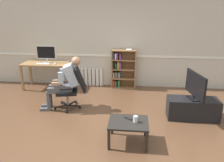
% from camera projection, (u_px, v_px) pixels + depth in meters
% --- Properties ---
extents(ground_plane, '(18.00, 18.00, 0.00)m').
position_uv_depth(ground_plane, '(100.00, 127.00, 4.41)').
color(ground_plane, brown).
extents(back_wall, '(12.00, 0.13, 2.70)m').
position_uv_depth(back_wall, '(113.00, 41.00, 6.50)').
color(back_wall, beige).
rests_on(back_wall, ground_plane).
extents(computer_desk, '(1.32, 0.63, 0.76)m').
position_uv_depth(computer_desk, '(46.00, 67.00, 6.44)').
color(computer_desk, '#9E7547').
rests_on(computer_desk, ground_plane).
extents(imac_monitor, '(0.56, 0.14, 0.48)m').
position_uv_depth(imac_monitor, '(46.00, 53.00, 6.39)').
color(imac_monitor, silver).
rests_on(imac_monitor, computer_desk).
extents(keyboard, '(0.39, 0.12, 0.02)m').
position_uv_depth(keyboard, '(43.00, 64.00, 6.27)').
color(keyboard, white).
rests_on(keyboard, computer_desk).
extents(computer_mouse, '(0.06, 0.10, 0.03)m').
position_uv_depth(computer_mouse, '(55.00, 64.00, 6.25)').
color(computer_mouse, white).
rests_on(computer_mouse, computer_desk).
extents(bookshelf, '(0.70, 0.29, 1.16)m').
position_uv_depth(bookshelf, '(122.00, 69.00, 6.52)').
color(bookshelf, olive).
rests_on(bookshelf, ground_plane).
extents(radiator, '(0.91, 0.08, 0.53)m').
position_uv_depth(radiator, '(88.00, 77.00, 6.81)').
color(radiator, white).
rests_on(radiator, ground_plane).
extents(office_chair, '(0.77, 0.63, 0.98)m').
position_uv_depth(office_chair, '(73.00, 87.00, 5.15)').
color(office_chair, black).
rests_on(office_chair, ground_plane).
extents(person_seated, '(0.98, 0.50, 1.23)m').
position_uv_depth(person_seated, '(65.00, 82.00, 5.09)').
color(person_seated, '#4C4C51').
rests_on(person_seated, ground_plane).
extents(tv_stand, '(1.05, 0.44, 0.44)m').
position_uv_depth(tv_stand, '(192.00, 109.00, 4.73)').
color(tv_stand, black).
rests_on(tv_stand, ground_plane).
extents(tv_screen, '(0.26, 0.83, 0.56)m').
position_uv_depth(tv_screen, '(195.00, 86.00, 4.57)').
color(tv_screen, black).
rests_on(tv_screen, tv_stand).
extents(coffee_table, '(0.68, 0.56, 0.40)m').
position_uv_depth(coffee_table, '(128.00, 124.00, 3.82)').
color(coffee_table, black).
rests_on(coffee_table, ground_plane).
extents(drinking_glass, '(0.08, 0.08, 0.11)m').
position_uv_depth(drinking_glass, '(135.00, 119.00, 3.77)').
color(drinking_glass, silver).
rests_on(drinking_glass, coffee_table).
extents(spare_remote, '(0.14, 0.12, 0.02)m').
position_uv_depth(spare_remote, '(128.00, 118.00, 3.89)').
color(spare_remote, black).
rests_on(spare_remote, coffee_table).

